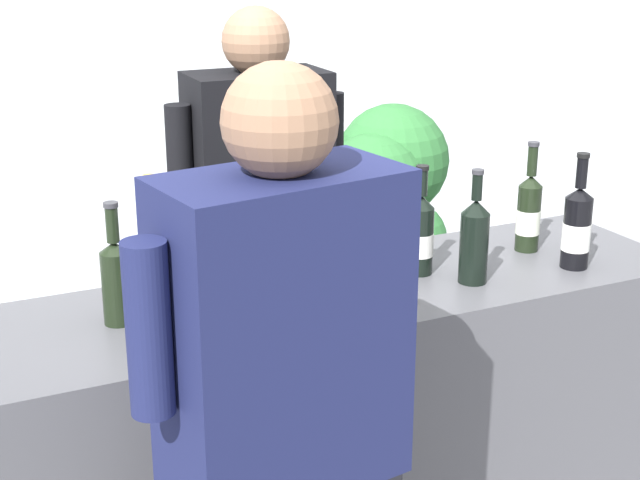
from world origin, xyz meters
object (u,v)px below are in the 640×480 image
object	(u,v)px
ice_bucket	(225,270)
person_server	(261,280)
wine_bottle_4	(420,234)
wine_glass	(353,254)
wine_bottle_6	(166,300)
wine_bottle_1	(474,239)
wine_bottle_5	(116,278)
wine_bottle_7	(303,249)
potted_shrub	(387,207)
wine_bottle_0	(529,212)
wine_bottle_2	(153,251)
wine_bottle_3	(577,227)

from	to	relation	value
ice_bucket	person_server	distance (m)	0.74
wine_bottle_4	wine_glass	size ratio (longest dim) A/B	1.80
wine_bottle_6	ice_bucket	size ratio (longest dim) A/B	1.41
wine_bottle_1	wine_bottle_5	xyz separation A→B (m)	(-0.96, 0.14, -0.01)
wine_bottle_1	wine_bottle_7	size ratio (longest dim) A/B	1.09
potted_shrub	wine_bottle_0	bearing A→B (deg)	-92.98
wine_bottle_2	potted_shrub	distance (m)	1.48
wine_bottle_0	wine_bottle_1	world-z (taller)	wine_bottle_0
wine_bottle_0	wine_bottle_4	xyz separation A→B (m)	(-0.40, -0.03, -0.00)
wine_bottle_2	ice_bucket	xyz separation A→B (m)	(0.13, -0.18, -0.01)
person_server	wine_bottle_7	bearing A→B (deg)	-98.77
wine_bottle_1	wine_bottle_7	distance (m)	0.47
wine_bottle_0	potted_shrub	size ratio (longest dim) A/B	0.26
ice_bucket	wine_bottle_5	bearing A→B (deg)	167.77
wine_bottle_0	wine_bottle_3	bearing A→B (deg)	-80.07
wine_glass	ice_bucket	distance (m)	0.35
wine_bottle_1	wine_glass	bearing A→B (deg)	172.57
wine_bottle_1	wine_glass	distance (m)	0.35
wine_bottle_0	wine_bottle_2	distance (m)	1.14
wine_bottle_3	wine_bottle_6	bearing A→B (deg)	-179.43
wine_bottle_3	wine_glass	world-z (taller)	wine_bottle_3
wine_bottle_3	wine_bottle_0	bearing A→B (deg)	99.93
potted_shrub	wine_bottle_1	bearing A→B (deg)	-107.63
wine_bottle_0	wine_bottle_4	size ratio (longest dim) A/B	1.07
wine_bottle_0	wine_bottle_5	size ratio (longest dim) A/B	1.07
wine_bottle_4	wine_bottle_2	bearing A→B (deg)	169.22
wine_glass	potted_shrub	distance (m)	1.31
wine_bottle_2	person_server	bearing A→B (deg)	41.49
wine_bottle_0	wine_bottle_5	world-z (taller)	wine_bottle_0
wine_bottle_2	wine_bottle_4	xyz separation A→B (m)	(0.73, -0.14, -0.02)
wine_bottle_7	potted_shrub	xyz separation A→B (m)	(0.80, 0.96, -0.25)
wine_bottle_0	wine_bottle_4	world-z (taller)	wine_bottle_0
wine_bottle_2	wine_bottle_5	bearing A→B (deg)	-136.38
wine_bottle_5	wine_glass	size ratio (longest dim) A/B	1.79
wine_bottle_2	wine_bottle_4	world-z (taller)	wine_bottle_2
wine_bottle_4	ice_bucket	bearing A→B (deg)	-176.03
wine_bottle_4	wine_bottle_5	size ratio (longest dim) A/B	1.01
ice_bucket	person_server	xyz separation A→B (m)	(0.33, 0.59, -0.29)
wine_bottle_1	wine_bottle_2	bearing A→B (deg)	162.42
wine_bottle_3	wine_bottle_4	xyz separation A→B (m)	(-0.43, 0.15, -0.00)
wine_bottle_3	wine_bottle_6	xyz separation A→B (m)	(-1.22, -0.01, -0.01)
wine_bottle_1	person_server	xyz separation A→B (m)	(-0.37, 0.67, -0.30)
wine_bottle_3	wine_bottle_7	xyz separation A→B (m)	(-0.79, 0.18, -0.01)
wine_bottle_2	person_server	xyz separation A→B (m)	(0.46, 0.41, -0.30)
wine_bottle_0	wine_bottle_3	distance (m)	0.19
wine_bottle_1	wine_bottle_7	xyz separation A→B (m)	(-0.45, 0.15, -0.01)
wine_bottle_2	wine_bottle_4	bearing A→B (deg)	-10.78
wine_bottle_5	wine_bottle_7	world-z (taller)	wine_bottle_5
wine_bottle_0	wine_bottle_6	distance (m)	1.21
ice_bucket	potted_shrub	bearing A→B (deg)	44.45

